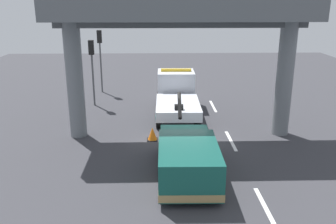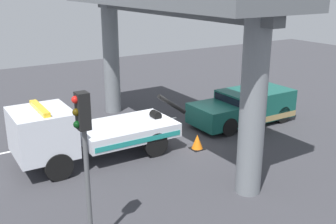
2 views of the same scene
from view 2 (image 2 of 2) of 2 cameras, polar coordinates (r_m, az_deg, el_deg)
ground_plane at (r=18.15m, az=2.06°, el=-3.73°), size 60.00×40.00×0.10m
lane_stripe_west at (r=23.55m, az=10.72°, el=1.21°), size 2.60×0.16×0.01m
lane_stripe_mid at (r=20.08m, az=-1.93°, el=-1.40°), size 2.60×0.16×0.01m
lane_stripe_east at (r=17.99m, az=-18.65°, el=-4.72°), size 2.60×0.16×0.01m
tow_truck_white at (r=15.68m, az=-12.33°, el=-2.80°), size 7.27×2.50×2.46m
towed_van_green at (r=20.14m, az=10.95°, el=0.65°), size 5.23×2.28×1.58m
overpass_structure at (r=16.38m, az=-0.55°, el=14.78°), size 3.60×12.38×6.76m
traffic_light_near at (r=9.77m, az=-11.78°, el=-3.77°), size 0.39×0.32×4.23m
traffic_cone_orange at (r=16.83m, az=4.15°, el=-4.25°), size 0.54×0.54×0.64m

